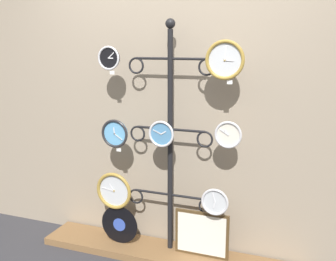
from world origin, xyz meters
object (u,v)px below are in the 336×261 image
display_stand (170,181)px  picture_frame (202,234)px  clock_bottom_right (215,202)px  clock_middle_center (162,134)px  clock_top_right (225,60)px  clock_middle_left (115,133)px  clock_bottom_left (114,191)px  vinyl_record (119,225)px  clock_middle_right (228,135)px  clock_top_left (109,58)px

display_stand → picture_frame: display_stand is taller
clock_bottom_right → picture_frame: size_ratio=0.48×
display_stand → clock_middle_center: 0.42m
clock_top_right → clock_middle_left: (-0.87, -0.02, -0.59)m
clock_bottom_left → clock_middle_left: bearing=-35.3°
display_stand → clock_middle_left: bearing=-165.5°
display_stand → clock_bottom_left: 0.49m
clock_middle_left → clock_top_right: bearing=1.6°
clock_middle_center → picture_frame: clock_middle_center is taller
clock_bottom_left → vinyl_record: clock_bottom_left is taller
display_stand → clock_bottom_right: display_stand is taller
display_stand → clock_bottom_left: (-0.47, -0.08, -0.12)m
display_stand → vinyl_record: size_ratio=5.72×
clock_middle_right → clock_middle_center: bearing=-176.8°
picture_frame → clock_middle_left: bearing=-173.9°
clock_top_right → clock_middle_right: (0.04, 0.01, -0.54)m
clock_middle_left → clock_bottom_left: clock_middle_left is taller
vinyl_record → picture_frame: (0.72, 0.04, 0.02)m
display_stand → clock_middle_center: display_stand is taller
clock_middle_center → clock_top_left: bearing=179.5°
clock_bottom_right → picture_frame: 0.35m
clock_top_left → clock_middle_center: size_ratio=0.90×
clock_middle_center → clock_middle_right: bearing=3.2°
clock_bottom_right → vinyl_record: (-0.83, 0.03, -0.34)m
display_stand → clock_bottom_right: size_ratio=9.02×
clock_middle_left → clock_bottom_right: 0.95m
clock_top_right → clock_middle_right: bearing=18.5°
vinyl_record → clock_top_left: bearing=-147.7°
clock_top_right → clock_bottom_right: size_ratio=1.32×
clock_top_right → clock_middle_center: 0.74m
picture_frame → display_stand: bearing=173.0°
clock_middle_left → clock_bottom_left: bearing=144.7°
picture_frame → clock_bottom_right: bearing=-29.6°
clock_middle_center → clock_bottom_left: 0.69m
clock_top_left → clock_middle_right: clock_top_left is taller
display_stand → clock_bottom_right: (0.40, -0.10, -0.08)m
clock_middle_right → clock_bottom_right: bearing=-161.5°
clock_middle_left → vinyl_record: clock_middle_left is taller
clock_top_left → clock_top_right: 0.91m
clock_middle_left → clock_middle_right: clock_middle_right is taller
clock_middle_center → picture_frame: bearing=12.3°
clock_middle_right → vinyl_record: size_ratio=0.60×
clock_bottom_right → vinyl_record: clock_bottom_right is taller
display_stand → clock_top_left: size_ratio=10.29×
display_stand → clock_middle_right: (0.48, -0.08, 0.44)m
clock_top_right → clock_middle_left: 1.05m
display_stand → clock_top_right: display_stand is taller
clock_bottom_right → clock_top_left: bearing=179.9°
clock_middle_center → picture_frame: 0.88m
clock_middle_right → clock_bottom_left: size_ratio=0.63×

